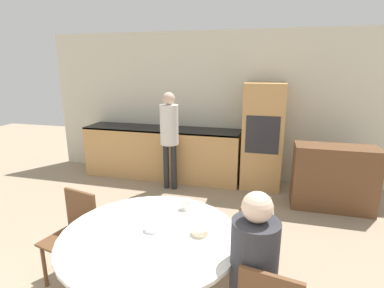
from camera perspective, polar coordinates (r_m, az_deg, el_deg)
The scene contains 12 objects.
wall_back at distance 5.43m, azimuth 5.33°, elevation 7.09°, with size 6.54×0.05×2.60m.
kitchen_counter at distance 5.53m, azimuth -5.75°, elevation -1.53°, with size 2.84×0.60×0.92m.
oven_unit at distance 5.11m, azimuth 13.30°, elevation 1.43°, with size 0.65×0.59×1.75m.
sideboard at distance 4.75m, azimuth 25.33°, elevation -5.83°, with size 1.11×0.45×0.93m.
dining_table at distance 2.53m, azimuth -7.84°, elevation -21.11°, with size 1.37×1.37×0.78m.
chair_far_left at distance 3.17m, azimuth -21.46°, elevation -15.18°, with size 0.48×0.48×0.87m.
chair_far_right at distance 2.97m, azimuth 10.32°, elevation -16.56°, with size 0.56×0.56×0.87m.
person_seated at distance 2.14m, azimuth 11.63°, elevation -22.25°, with size 0.31×0.38×1.28m.
person_standing at distance 4.85m, azimuth -4.34°, elevation 2.69°, with size 0.30×0.30×1.61m.
cup at distance 2.72m, azimuth -1.21°, elevation -11.41°, with size 0.08×0.08×0.09m.
bowl_near at distance 2.37m, azimuth 1.60°, elevation -16.23°, with size 0.13×0.13×0.05m.
bowl_centre at distance 2.44m, azimuth -7.49°, elevation -15.52°, with size 0.13×0.13×0.04m.
Camera 1 is at (0.87, -0.55, 2.03)m, focal length 28.00 mm.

